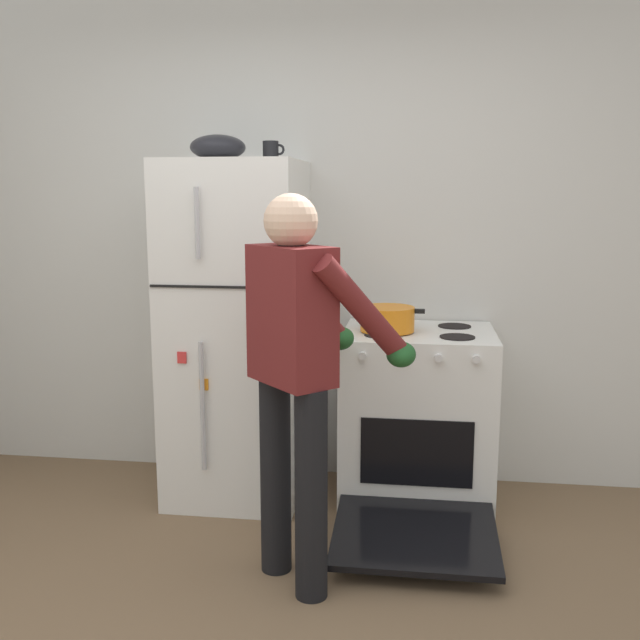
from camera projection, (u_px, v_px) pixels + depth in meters
name	position (u px, v px, depth m)	size (l,w,h in m)	color
kitchen_wall_back	(318.00, 238.00, 4.00)	(6.00, 0.10, 2.70)	silver
refrigerator	(237.00, 332.00, 3.76)	(0.68, 0.72, 1.76)	white
stove_range	(417.00, 420.00, 3.69)	(0.76, 1.22, 0.92)	white
person_cook	(300.00, 357.00, 2.85)	(0.68, 0.71, 1.60)	black
red_pot	(387.00, 319.00, 3.59)	(0.37, 0.27, 0.12)	orange
coffee_mug	(271.00, 151.00, 3.62)	(0.11, 0.08, 0.10)	black
mixing_bowl	(218.00, 147.00, 3.61)	(0.28, 0.28, 0.13)	black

